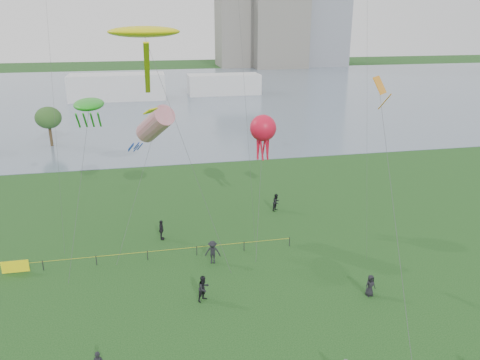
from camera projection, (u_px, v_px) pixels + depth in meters
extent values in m
cube|color=slate|center=(168.00, 95.00, 118.16)|extent=(400.00, 120.00, 0.08)
cube|color=slate|center=(277.00, 16.00, 177.99)|extent=(20.00, 20.00, 38.00)
cube|color=slate|center=(238.00, 29.00, 182.51)|extent=(16.00, 18.00, 28.00)
cube|color=silver|center=(117.00, 87.00, 110.27)|extent=(22.00, 8.00, 6.00)
cube|color=silver|center=(224.00, 84.00, 118.17)|extent=(18.00, 7.00, 5.00)
cylinder|color=#3B2D1A|center=(51.00, 137.00, 70.96)|extent=(0.44, 0.44, 2.71)
ellipsoid|color=#2F5722|center=(48.00, 118.00, 69.96)|extent=(3.85, 3.85, 3.25)
cylinder|color=black|center=(43.00, 265.00, 36.30)|extent=(0.07, 0.07, 0.85)
cylinder|color=black|center=(96.00, 260.00, 37.06)|extent=(0.07, 0.07, 0.85)
cylinder|color=black|center=(148.00, 255.00, 37.83)|extent=(0.07, 0.07, 0.85)
cylinder|color=black|center=(197.00, 251.00, 38.59)|extent=(0.07, 0.07, 0.85)
cylinder|color=black|center=(244.00, 246.00, 39.36)|extent=(0.07, 0.07, 0.85)
cylinder|color=black|center=(290.00, 242.00, 40.12)|extent=(0.07, 0.07, 0.85)
cylinder|color=#C8C817|center=(147.00, 252.00, 37.72)|extent=(24.00, 0.03, 0.03)
cube|color=#FFEB0D|center=(15.00, 267.00, 35.87)|extent=(2.00, 0.04, 1.00)
imported|color=black|center=(204.00, 288.00, 32.28)|extent=(1.17, 1.12, 1.90)
imported|color=black|center=(213.00, 252.00, 37.20)|extent=(1.38, 0.97, 1.94)
imported|color=black|center=(161.00, 230.00, 41.18)|extent=(0.59, 1.13, 1.84)
imported|color=black|center=(370.00, 285.00, 32.89)|extent=(0.85, 0.61, 1.60)
imported|color=black|center=(276.00, 202.00, 47.39)|extent=(1.10, 1.09, 1.79)
cylinder|color=#3F3F42|center=(188.00, 154.00, 35.55)|extent=(5.39, 6.48, 17.63)
ellipsoid|color=#D5CE0B|center=(144.00, 32.00, 35.11)|extent=(5.42, 3.39, 0.85)
cube|color=#D5CE0B|center=(147.00, 70.00, 32.02)|extent=(0.36, 6.98, 4.09)
cube|color=#D5CE0B|center=(150.00, 111.00, 29.20)|extent=(0.95, 0.95, 0.42)
cylinder|color=#3F3F42|center=(136.00, 192.00, 38.67)|extent=(3.85, 5.96, 9.96)
cylinder|color=#BD1735|center=(155.00, 124.00, 40.14)|extent=(3.71, 5.15, 3.85)
cylinder|color=#1A38BC|center=(140.00, 147.00, 39.29)|extent=(0.60, 1.13, 0.88)
cylinder|color=#1A38BC|center=(136.00, 146.00, 39.59)|extent=(0.60, 1.13, 0.88)
cylinder|color=#1A38BC|center=(131.00, 146.00, 39.37)|extent=(0.60, 1.13, 0.88)
cylinder|color=#1A38BC|center=(131.00, 148.00, 38.93)|extent=(0.60, 1.13, 0.88)
cylinder|color=#1A38BC|center=(136.00, 148.00, 38.88)|extent=(0.60, 1.13, 0.88)
cylinder|color=#3F3F42|center=(79.00, 189.00, 36.60)|extent=(1.96, 8.12, 11.87)
ellipsoid|color=#1F971B|center=(89.00, 104.00, 38.57)|extent=(2.46, 4.42, 0.86)
cylinder|color=#1F971B|center=(78.00, 121.00, 37.27)|extent=(0.16, 1.79, 1.54)
cylinder|color=#1F971B|center=(85.00, 120.00, 37.37)|extent=(0.16, 1.79, 1.54)
cylinder|color=#1F971B|center=(92.00, 120.00, 37.48)|extent=(0.16, 1.79, 1.54)
cylinder|color=#1F971B|center=(99.00, 120.00, 37.58)|extent=(0.16, 1.79, 1.54)
cylinder|color=#3F3F42|center=(260.00, 191.00, 39.93)|extent=(2.43, 7.67, 9.20)
sphere|color=red|center=(263.00, 128.00, 42.17)|extent=(2.41, 2.41, 2.41)
cylinder|color=red|center=(268.00, 145.00, 42.80)|extent=(0.18, 0.54, 2.60)
cylinder|color=red|center=(264.00, 144.00, 43.15)|extent=(0.49, 0.36, 2.61)
cylinder|color=red|center=(259.00, 144.00, 43.06)|extent=(0.49, 0.36, 2.61)
cylinder|color=red|center=(257.00, 145.00, 42.61)|extent=(0.18, 0.54, 2.60)
cylinder|color=red|center=(261.00, 146.00, 42.26)|extent=(0.49, 0.36, 2.61)
cylinder|color=red|center=(267.00, 146.00, 42.35)|extent=(0.49, 0.36, 2.61)
cylinder|color=#3F3F42|center=(396.00, 227.00, 27.22)|extent=(4.39, 15.41, 14.21)
cube|color=orange|center=(380.00, 85.00, 32.40)|extent=(1.42, 1.42, 1.16)
cylinder|color=orange|center=(385.00, 102.00, 31.90)|extent=(0.08, 1.58, 1.35)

